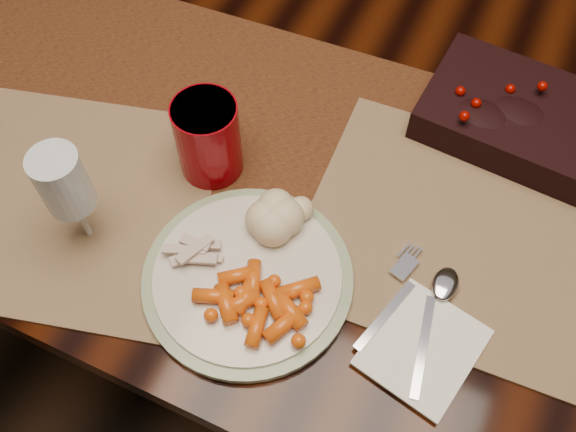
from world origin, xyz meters
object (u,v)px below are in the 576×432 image
at_px(turkey_shreds, 195,250).
at_px(red_cup, 208,138).
at_px(dining_table, 344,232).
at_px(wine_glass, 72,200).
at_px(centerpiece, 551,125).
at_px(mashed_potatoes, 276,210).
at_px(dinner_plate, 248,277).
at_px(napkin, 423,347).
at_px(baby_carrots, 253,298).
at_px(placemat_main, 488,242).

bearing_deg(turkey_shreds, red_cup, 110.55).
xyz_separation_m(dining_table, wine_glass, (-0.24, -0.35, 0.46)).
distance_m(centerpiece, mashed_potatoes, 0.40).
bearing_deg(turkey_shreds, dinner_plate, -0.27).
xyz_separation_m(napkin, wine_glass, (-0.44, -0.03, 0.08)).
relative_size(centerpiece, wine_glass, 2.12).
height_order(dining_table, dinner_plate, dinner_plate).
bearing_deg(centerpiece, baby_carrots, -123.19).
distance_m(mashed_potatoes, napkin, 0.24).
bearing_deg(baby_carrots, wine_glass, 179.01).
distance_m(dining_table, centerpiece, 0.49).
bearing_deg(wine_glass, centerpiece, 38.34).
height_order(placemat_main, mashed_potatoes, mashed_potatoes).
bearing_deg(dining_table, centerpiece, 9.13).
distance_m(baby_carrots, wine_glass, 0.24).
height_order(dining_table, placemat_main, placemat_main).
xyz_separation_m(centerpiece, placemat_main, (-0.03, -0.19, -0.04)).
distance_m(dining_table, wine_glass, 0.63).
height_order(dinner_plate, mashed_potatoes, mashed_potatoes).
xyz_separation_m(mashed_potatoes, turkey_shreds, (-0.07, -0.08, -0.02)).
height_order(dining_table, centerpiece, centerpiece).
bearing_deg(placemat_main, baby_carrots, -141.27).
bearing_deg(centerpiece, placemat_main, -97.78).
relative_size(baby_carrots, wine_glass, 0.69).
xyz_separation_m(centerpiece, turkey_shreds, (-0.35, -0.37, -0.01)).
distance_m(centerpiece, placemat_main, 0.20).
height_order(dining_table, wine_glass, wine_glass).
xyz_separation_m(placemat_main, wine_glass, (-0.47, -0.20, 0.08)).
height_order(centerpiece, napkin, centerpiece).
relative_size(red_cup, wine_glass, 0.72).
bearing_deg(mashed_potatoes, placemat_main, 19.86).
height_order(turkey_shreds, wine_glass, wine_glass).
bearing_deg(wine_glass, red_cup, 59.95).
bearing_deg(red_cup, centerpiece, 29.86).
bearing_deg(mashed_potatoes, centerpiece, 45.19).
bearing_deg(red_cup, turkey_shreds, -69.45).
xyz_separation_m(baby_carrots, napkin, (0.20, 0.04, -0.02)).
xyz_separation_m(centerpiece, dinner_plate, (-0.28, -0.37, -0.03)).
bearing_deg(turkey_shreds, dining_table, 73.44).
xyz_separation_m(centerpiece, mashed_potatoes, (-0.28, -0.29, 0.01)).
bearing_deg(dinner_plate, mashed_potatoes, 90.52).
bearing_deg(dining_table, mashed_potatoes, -96.36).
height_order(mashed_potatoes, red_cup, red_cup).
bearing_deg(dinner_plate, wine_glass, -173.50).
height_order(dining_table, baby_carrots, baby_carrots).
bearing_deg(turkey_shreds, wine_glass, -170.23).
bearing_deg(dining_table, napkin, -58.43).
distance_m(mashed_potatoes, red_cup, 0.13).
bearing_deg(turkey_shreds, mashed_potatoes, 50.10).
distance_m(dining_table, baby_carrots, 0.54).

